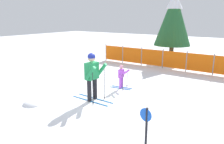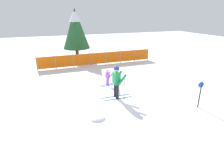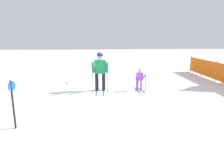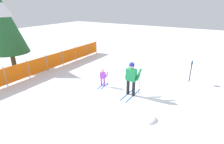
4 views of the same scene
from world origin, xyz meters
name	(u,v)px [view 3 (image 3 of 4)]	position (x,y,z in m)	size (l,w,h in m)	color
ground_plane	(105,90)	(0.00, 0.00, 0.00)	(60.00, 60.00, 0.00)	white
skier_adult	(100,68)	(-0.01, -0.24, 1.09)	(1.73, 0.77, 1.82)	#1966B2
skier_child	(140,78)	(0.12, 1.62, 0.62)	(1.02, 0.52, 1.06)	#1966B2
trail_marker	(13,99)	(3.36, -2.61, 0.85)	(0.28, 0.08, 1.36)	black
snow_mound	(71,83)	(-1.55, -1.85, 0.00)	(0.70, 0.60, 0.28)	white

